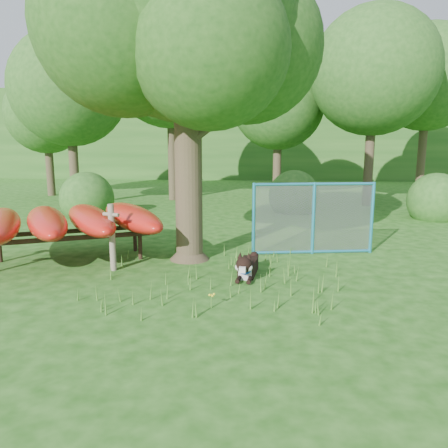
# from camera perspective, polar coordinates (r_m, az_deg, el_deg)

# --- Properties ---
(ground) EXTENTS (80.00, 80.00, 0.00)m
(ground) POSITION_cam_1_polar(r_m,az_deg,el_deg) (7.12, -2.51, -9.72)
(ground) COLOR #194D0F
(ground) RESTS_ON ground
(oak_tree) EXTENTS (5.54, 4.82, 7.09)m
(oak_tree) POSITION_cam_1_polar(r_m,az_deg,el_deg) (9.41, -5.22, 24.48)
(oak_tree) COLOR #3B3020
(oak_tree) RESTS_ON ground
(wooden_post) EXTENTS (0.36, 0.18, 1.31)m
(wooden_post) POSITION_cam_1_polar(r_m,az_deg,el_deg) (8.71, -14.41, -1.48)
(wooden_post) COLOR #716755
(wooden_post) RESTS_ON ground
(kayak_rack) EXTENTS (4.69, 4.22, 1.12)m
(kayak_rack) POSITION_cam_1_polar(r_m,az_deg,el_deg) (9.67, -19.59, 0.40)
(kayak_rack) COLOR black
(kayak_rack) RESTS_ON ground
(husky_dog) EXTENTS (0.41, 1.26, 0.56)m
(husky_dog) POSITION_cam_1_polar(r_m,az_deg,el_deg) (8.15, 3.01, -5.60)
(husky_dog) COLOR black
(husky_dog) RESTS_ON ground
(fence_section) EXTENTS (2.72, 0.52, 2.68)m
(fence_section) POSITION_cam_1_polar(r_m,az_deg,el_deg) (9.88, 11.59, 0.71)
(fence_section) COLOR #2892BD
(fence_section) RESTS_ON ground
(wildflower_clump) EXTENTS (0.11, 0.10, 0.23)m
(wildflower_clump) POSITION_cam_1_polar(r_m,az_deg,el_deg) (6.67, -1.66, -9.41)
(wildflower_clump) COLOR #487B28
(wildflower_clump) RESTS_ON ground
(bg_tree_a) EXTENTS (4.40, 4.40, 6.70)m
(bg_tree_a) POSITION_cam_1_polar(r_m,az_deg,el_deg) (18.29, -19.59, 16.38)
(bg_tree_a) COLOR #3B3020
(bg_tree_a) RESTS_ON ground
(bg_tree_b) EXTENTS (5.20, 5.20, 8.22)m
(bg_tree_b) POSITION_cam_1_polar(r_m,az_deg,el_deg) (19.27, -7.04, 19.96)
(bg_tree_b) COLOR #3B3020
(bg_tree_b) RESTS_ON ground
(bg_tree_c) EXTENTS (4.00, 4.00, 6.12)m
(bg_tree_c) POSITION_cam_1_polar(r_m,az_deg,el_deg) (19.69, 7.12, 15.35)
(bg_tree_c) COLOR #3B3020
(bg_tree_c) RESTS_ON ground
(bg_tree_d) EXTENTS (4.80, 4.80, 7.50)m
(bg_tree_d) POSITION_cam_1_polar(r_m,az_deg,el_deg) (18.27, 19.05, 18.33)
(bg_tree_d) COLOR #3B3020
(bg_tree_d) RESTS_ON ground
(bg_tree_e) EXTENTS (4.60, 4.60, 7.55)m
(bg_tree_e) POSITION_cam_1_polar(r_m,az_deg,el_deg) (21.97, 25.10, 16.91)
(bg_tree_e) COLOR #3B3020
(bg_tree_e) RESTS_ON ground
(bg_tree_f) EXTENTS (3.60, 3.60, 5.55)m
(bg_tree_f) POSITION_cam_1_polar(r_m,az_deg,el_deg) (22.00, -22.23, 13.17)
(bg_tree_f) COLOR #3B3020
(bg_tree_f) RESTS_ON ground
(shrub_left) EXTENTS (1.80, 1.80, 1.80)m
(shrub_left) POSITION_cam_1_polar(r_m,az_deg,el_deg) (15.49, -17.33, 0.98)
(shrub_left) COLOR #25561C
(shrub_left) RESTS_ON ground
(shrub_right) EXTENTS (1.80, 1.80, 1.80)m
(shrub_right) POSITION_cam_1_polar(r_m,az_deg,el_deg) (15.84, 25.76, 0.61)
(shrub_right) COLOR #25561C
(shrub_right) RESTS_ON ground
(shrub_mid) EXTENTS (1.80, 1.80, 1.80)m
(shrub_mid) POSITION_cam_1_polar(r_m,az_deg,el_deg) (15.84, 9.05, 1.54)
(shrub_mid) COLOR #25561C
(shrub_mid) RESTS_ON ground
(wooded_hillside) EXTENTS (80.00, 12.00, 6.00)m
(wooded_hillside) POSITION_cam_1_polar(r_m,az_deg,el_deg) (34.62, 3.72, 11.52)
(wooded_hillside) COLOR #25561C
(wooded_hillside) RESTS_ON ground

